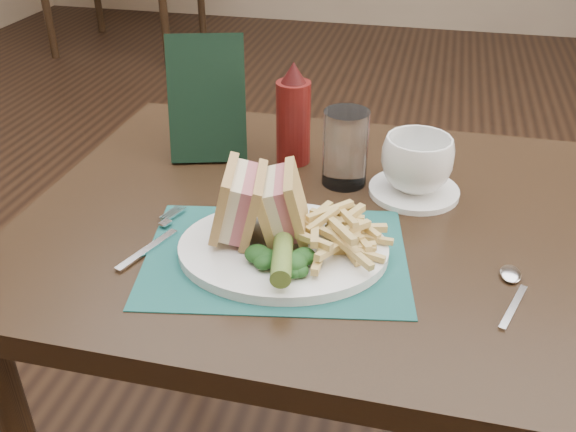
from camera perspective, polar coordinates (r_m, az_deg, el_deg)
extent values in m
plane|color=black|center=(1.88, 4.86, -11.67)|extent=(7.00, 7.00, 0.00)
plane|color=tan|center=(5.03, 11.56, 16.06)|extent=(6.00, 0.00, 6.00)
cube|color=#19524E|center=(0.92, -1.07, -3.57)|extent=(0.41, 0.33, 0.00)
cylinder|color=#53712B|center=(0.85, -0.49, -3.39)|extent=(0.05, 0.12, 0.03)
cylinder|color=white|center=(1.09, 11.11, 2.22)|extent=(0.19, 0.19, 0.01)
imported|color=white|center=(1.07, 11.39, 4.60)|extent=(0.16, 0.16, 0.09)
cylinder|color=silver|center=(1.08, 5.12, 6.04)|extent=(0.09, 0.09, 0.13)
cube|color=black|center=(1.17, -7.22, 10.28)|extent=(0.16, 0.12, 0.22)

